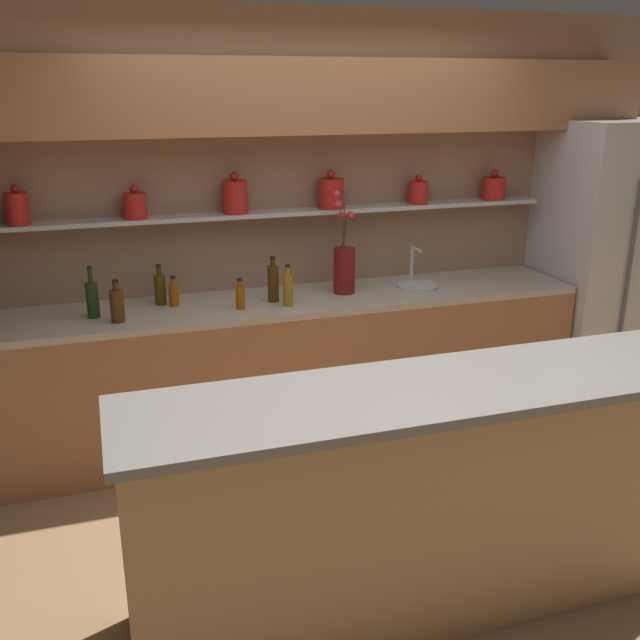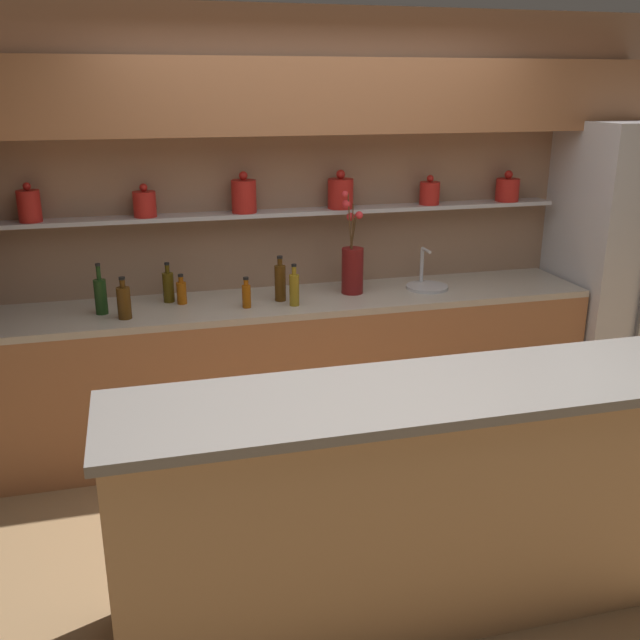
{
  "view_description": "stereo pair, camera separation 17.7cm",
  "coord_description": "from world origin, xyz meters",
  "px_view_note": "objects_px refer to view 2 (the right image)",
  "views": [
    {
      "loc": [
        -1.25,
        -2.75,
        2.15
      ],
      "look_at": [
        -0.23,
        0.41,
        1.05
      ],
      "focal_mm": 40.0,
      "sensor_mm": 36.0,
      "label": 1
    },
    {
      "loc": [
        -1.08,
        -2.8,
        2.15
      ],
      "look_at": [
        -0.23,
        0.41,
        1.05
      ],
      "focal_mm": 40.0,
      "sensor_mm": 36.0,
      "label": 2
    }
  ],
  "objects_px": {
    "bottle_spirit_4": "(124,302)",
    "bottle_spirit_6": "(280,282)",
    "flower_vase": "(352,266)",
    "bottle_oil_0": "(168,286)",
    "bottle_wine_3": "(101,295)",
    "refrigerator": "(628,268)",
    "bottle_sauce_2": "(182,292)",
    "bottle_oil_5": "(294,289)",
    "sink_fixture": "(427,284)",
    "bottle_sauce_1": "(246,295)"
  },
  "relations": [
    {
      "from": "bottle_oil_5",
      "to": "bottle_oil_0",
      "type": "bearing_deg",
      "value": 159.59
    },
    {
      "from": "bottle_sauce_2",
      "to": "bottle_oil_0",
      "type": "bearing_deg",
      "value": 140.38
    },
    {
      "from": "bottle_spirit_6",
      "to": "bottle_oil_5",
      "type": "bearing_deg",
      "value": -63.34
    },
    {
      "from": "bottle_spirit_4",
      "to": "bottle_sauce_2",
      "type": "bearing_deg",
      "value": 31.95
    },
    {
      "from": "bottle_sauce_1",
      "to": "bottle_spirit_4",
      "type": "height_order",
      "value": "bottle_spirit_4"
    },
    {
      "from": "refrigerator",
      "to": "bottle_oil_0",
      "type": "xyz_separation_m",
      "value": [
        -3.05,
        0.17,
        0.05
      ]
    },
    {
      "from": "sink_fixture",
      "to": "flower_vase",
      "type": "bearing_deg",
      "value": 177.43
    },
    {
      "from": "bottle_oil_0",
      "to": "bottle_oil_5",
      "type": "distance_m",
      "value": 0.75
    },
    {
      "from": "refrigerator",
      "to": "bottle_sauce_1",
      "type": "relative_size",
      "value": 10.66
    },
    {
      "from": "sink_fixture",
      "to": "bottle_wine_3",
      "type": "relative_size",
      "value": 0.91
    },
    {
      "from": "bottle_sauce_1",
      "to": "bottle_wine_3",
      "type": "relative_size",
      "value": 0.62
    },
    {
      "from": "bottle_spirit_4",
      "to": "bottle_oil_5",
      "type": "xyz_separation_m",
      "value": [
        0.96,
        0.0,
        0.01
      ]
    },
    {
      "from": "sink_fixture",
      "to": "bottle_sauce_1",
      "type": "xyz_separation_m",
      "value": [
        -1.17,
        -0.12,
        0.05
      ]
    },
    {
      "from": "bottle_sauce_2",
      "to": "bottle_oil_5",
      "type": "relative_size",
      "value": 0.72
    },
    {
      "from": "bottle_oil_5",
      "to": "sink_fixture",
      "type": "bearing_deg",
      "value": 9.28
    },
    {
      "from": "bottle_sauce_1",
      "to": "bottle_wine_3",
      "type": "distance_m",
      "value": 0.82
    },
    {
      "from": "bottle_oil_0",
      "to": "bottle_spirit_6",
      "type": "distance_m",
      "value": 0.66
    },
    {
      "from": "bottle_sauce_2",
      "to": "bottle_wine_3",
      "type": "bearing_deg",
      "value": -169.85
    },
    {
      "from": "sink_fixture",
      "to": "bottle_sauce_1",
      "type": "bearing_deg",
      "value": -174.35
    },
    {
      "from": "bottle_sauce_1",
      "to": "flower_vase",
      "type": "bearing_deg",
      "value": 11.42
    },
    {
      "from": "bottle_wine_3",
      "to": "bottle_spirit_6",
      "type": "relative_size",
      "value": 1.07
    },
    {
      "from": "bottle_sauce_2",
      "to": "bottle_spirit_6",
      "type": "distance_m",
      "value": 0.58
    },
    {
      "from": "bottle_sauce_1",
      "to": "bottle_spirit_4",
      "type": "relative_size",
      "value": 0.77
    },
    {
      "from": "refrigerator",
      "to": "sink_fixture",
      "type": "xyz_separation_m",
      "value": [
        -1.45,
        0.05,
        -0.02
      ]
    },
    {
      "from": "refrigerator",
      "to": "bottle_sauce_2",
      "type": "xyz_separation_m",
      "value": [
        -2.98,
        0.11,
        0.02
      ]
    },
    {
      "from": "bottle_wine_3",
      "to": "bottle_spirit_4",
      "type": "xyz_separation_m",
      "value": [
        0.13,
        -0.12,
        -0.01
      ]
    },
    {
      "from": "refrigerator",
      "to": "bottle_wine_3",
      "type": "height_order",
      "value": "refrigerator"
    },
    {
      "from": "bottle_sauce_1",
      "to": "bottle_spirit_6",
      "type": "xyz_separation_m",
      "value": [
        0.22,
        0.09,
        0.04
      ]
    },
    {
      "from": "sink_fixture",
      "to": "bottle_wine_3",
      "type": "bearing_deg",
      "value": -179.31
    },
    {
      "from": "bottle_sauce_2",
      "to": "bottle_spirit_4",
      "type": "bearing_deg",
      "value": -148.05
    },
    {
      "from": "bottle_oil_0",
      "to": "bottle_oil_5",
      "type": "relative_size",
      "value": 0.97
    },
    {
      "from": "bottle_spirit_4",
      "to": "bottle_spirit_6",
      "type": "xyz_separation_m",
      "value": [
        0.9,
        0.12,
        0.02
      ]
    },
    {
      "from": "bottle_wine_3",
      "to": "bottle_oil_5",
      "type": "distance_m",
      "value": 1.09
    },
    {
      "from": "refrigerator",
      "to": "bottle_oil_0",
      "type": "bearing_deg",
      "value": 176.89
    },
    {
      "from": "refrigerator",
      "to": "bottle_wine_3",
      "type": "relative_size",
      "value": 6.64
    },
    {
      "from": "bottle_sauce_1",
      "to": "bottle_spirit_6",
      "type": "distance_m",
      "value": 0.24
    },
    {
      "from": "refrigerator",
      "to": "bottle_sauce_2",
      "type": "bearing_deg",
      "value": 177.95
    },
    {
      "from": "flower_vase",
      "to": "bottle_oil_0",
      "type": "height_order",
      "value": "flower_vase"
    },
    {
      "from": "refrigerator",
      "to": "bottle_oil_0",
      "type": "height_order",
      "value": "refrigerator"
    },
    {
      "from": "flower_vase",
      "to": "bottle_spirit_4",
      "type": "bearing_deg",
      "value": -172.95
    },
    {
      "from": "bottle_oil_0",
      "to": "bottle_sauce_2",
      "type": "relative_size",
      "value": 1.34
    },
    {
      "from": "refrigerator",
      "to": "bottle_oil_5",
      "type": "xyz_separation_m",
      "value": [
        -2.34,
        -0.1,
        0.05
      ]
    },
    {
      "from": "flower_vase",
      "to": "refrigerator",
      "type": "bearing_deg",
      "value": -2.11
    },
    {
      "from": "bottle_wine_3",
      "to": "bottle_sauce_2",
      "type": "bearing_deg",
      "value": 10.15
    },
    {
      "from": "refrigerator",
      "to": "bottle_spirit_6",
      "type": "xyz_separation_m",
      "value": [
        -2.4,
        0.02,
        0.07
      ]
    },
    {
      "from": "bottle_sauce_2",
      "to": "bottle_oil_5",
      "type": "height_order",
      "value": "bottle_oil_5"
    },
    {
      "from": "flower_vase",
      "to": "bottle_spirit_6",
      "type": "height_order",
      "value": "flower_vase"
    },
    {
      "from": "flower_vase",
      "to": "bottle_spirit_4",
      "type": "xyz_separation_m",
      "value": [
        -1.37,
        -0.17,
        -0.08
      ]
    },
    {
      "from": "refrigerator",
      "to": "bottle_oil_5",
      "type": "distance_m",
      "value": 2.35
    },
    {
      "from": "sink_fixture",
      "to": "bottle_spirit_4",
      "type": "distance_m",
      "value": 1.87
    }
  ]
}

